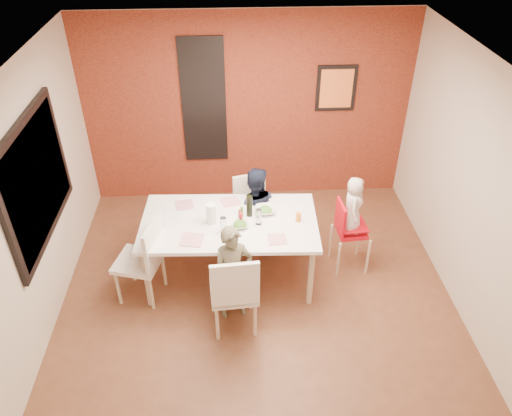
{
  "coord_description": "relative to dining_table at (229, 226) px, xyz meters",
  "views": [
    {
      "loc": [
        -0.26,
        -4.18,
        4.19
      ],
      "look_at": [
        0.0,
        0.3,
        1.05
      ],
      "focal_mm": 35.0,
      "sensor_mm": 36.0,
      "label": 1
    }
  ],
  "objects": [
    {
      "name": "high_chair",
      "position": [
        1.42,
        0.11,
        -0.19
      ],
      "size": [
        0.43,
        0.43,
        0.94
      ],
      "rotation": [
        0.0,
        0.0,
        1.65
      ],
      "color": "red",
      "rests_on": "ground"
    },
    {
      "name": "chair_far",
      "position": [
        0.29,
        0.72,
        -0.24
      ],
      "size": [
        0.52,
        0.52,
        0.93
      ],
      "rotation": [
        0.0,
        0.0,
        0.24
      ],
      "color": "white",
      "rests_on": "ground"
    },
    {
      "name": "plate_far_mid",
      "position": [
        0.02,
        0.39,
        0.08
      ],
      "size": [
        0.25,
        0.25,
        0.01
      ],
      "primitive_type": "cube",
      "rotation": [
        0.0,
        0.0,
        0.28
      ],
      "color": "white",
      "rests_on": "dining_table"
    },
    {
      "name": "plate_near_left",
      "position": [
        -0.41,
        -0.32,
        0.08
      ],
      "size": [
        0.27,
        0.27,
        0.01
      ],
      "primitive_type": "cube",
      "rotation": [
        0.0,
        0.0,
        -0.17
      ],
      "color": "white",
      "rests_on": "dining_table"
    },
    {
      "name": "art_print_canvas",
      "position": [
        1.5,
        1.82,
        0.89
      ],
      "size": [
        0.44,
        0.01,
        0.54
      ],
      "primitive_type": "cube",
      "color": "orange",
      "rests_on": "wall_back"
    },
    {
      "name": "ground",
      "position": [
        0.3,
        -0.37,
        -0.76
      ],
      "size": [
        4.5,
        4.5,
        0.0
      ],
      "primitive_type": "plane",
      "color": "brown",
      "rests_on": "ground"
    },
    {
      "name": "art_print_frame",
      "position": [
        1.5,
        1.84,
        0.89
      ],
      "size": [
        0.54,
        0.03,
        0.64
      ],
      "primitive_type": "cube",
      "color": "black",
      "rests_on": "wall_back"
    },
    {
      "name": "chair_left",
      "position": [
        -0.94,
        -0.27,
        -0.17
      ],
      "size": [
        0.6,
        0.6,
        1.05
      ],
      "rotation": [
        0.0,
        0.0,
        4.45
      ],
      "color": "white",
      "rests_on": "ground"
    },
    {
      "name": "glassblock_surround",
      "position": [
        -0.3,
        1.84,
        0.74
      ],
      "size": [
        0.6,
        0.03,
        1.76
      ],
      "primitive_type": "cube",
      "color": "black",
      "rests_on": "wall_back"
    },
    {
      "name": "plate_far_left",
      "position": [
        -0.53,
        0.35,
        0.08
      ],
      "size": [
        0.24,
        0.24,
        0.01
      ],
      "primitive_type": "cube",
      "rotation": [
        0.0,
        0.0,
        0.19
      ],
      "color": "silver",
      "rests_on": "dining_table"
    },
    {
      "name": "wall_back",
      "position": [
        0.3,
        1.88,
        0.59
      ],
      "size": [
        4.5,
        0.02,
        2.7
      ],
      "primitive_type": "cube",
      "color": "beige",
      "rests_on": "ground"
    },
    {
      "name": "dining_table",
      "position": [
        0.0,
        0.0,
        0.0
      ],
      "size": [
        2.04,
        1.19,
        0.83
      ],
      "rotation": [
        0.0,
        0.0,
        -0.04
      ],
      "color": "white",
      "rests_on": "ground"
    },
    {
      "name": "condiment_green",
      "position": [
        0.15,
        0.07,
        0.14
      ],
      "size": [
        0.03,
        0.03,
        0.13
      ],
      "primitive_type": "cylinder",
      "color": "#367627",
      "rests_on": "dining_table"
    },
    {
      "name": "wall_front",
      "position": [
        0.3,
        -2.62,
        0.59
      ],
      "size": [
        4.5,
        0.02,
        2.7
      ],
      "primitive_type": "cube",
      "color": "beige",
      "rests_on": "ground"
    },
    {
      "name": "chair_near",
      "position": [
        0.03,
        -0.86,
        -0.17
      ],
      "size": [
        0.52,
        0.52,
        1.05
      ],
      "rotation": [
        0.0,
        0.0,
        3.22
      ],
      "color": "white",
      "rests_on": "ground"
    },
    {
      "name": "ceiling",
      "position": [
        0.3,
        -0.37,
        1.94
      ],
      "size": [
        4.5,
        4.5,
        0.02
      ],
      "primitive_type": "cube",
      "color": "silver",
      "rests_on": "wall_back"
    },
    {
      "name": "wine_glass_a",
      "position": [
        -0.06,
        -0.21,
        0.17
      ],
      "size": [
        0.07,
        0.07,
        0.2
      ],
      "primitive_type": "cylinder",
      "color": "white",
      "rests_on": "dining_table"
    },
    {
      "name": "child_far",
      "position": [
        0.31,
        0.48,
        -0.15
      ],
      "size": [
        0.6,
        0.47,
        1.21
      ],
      "primitive_type": "imported",
      "rotation": [
        0.0,
        0.0,
        3.12
      ],
      "color": "black",
      "rests_on": "ground"
    },
    {
      "name": "picture_window_frame",
      "position": [
        -1.92,
        -0.17,
        0.79
      ],
      "size": [
        0.05,
        1.7,
        1.3
      ],
      "primitive_type": "cube",
      "color": "black",
      "rests_on": "wall_left"
    },
    {
      "name": "child_near",
      "position": [
        0.03,
        -0.61,
        -0.17
      ],
      "size": [
        0.47,
        0.35,
        1.17
      ],
      "primitive_type": "imported",
      "rotation": [
        0.0,
        0.0,
        0.18
      ],
      "color": "brown",
      "rests_on": "ground"
    },
    {
      "name": "sippy_cup",
      "position": [
        0.78,
        -0.04,
        0.13
      ],
      "size": [
        0.06,
        0.06,
        0.1
      ],
      "primitive_type": "cylinder",
      "color": "orange",
      "rests_on": "dining_table"
    },
    {
      "name": "salad_bowl_b",
      "position": [
        0.42,
        0.15,
        0.1
      ],
      "size": [
        0.24,
        0.24,
        0.06
      ],
      "primitive_type": "imported",
      "rotation": [
        0.0,
        0.0,
        0.02
      ],
      "color": "white",
      "rests_on": "dining_table"
    },
    {
      "name": "picture_window_pane",
      "position": [
        -1.9,
        -0.17,
        0.79
      ],
      "size": [
        0.02,
        1.55,
        1.15
      ],
      "primitive_type": "cube",
      "color": "black",
      "rests_on": "wall_left"
    },
    {
      "name": "plate_near_right",
      "position": [
        0.51,
        -0.36,
        0.08
      ],
      "size": [
        0.21,
        0.21,
        0.01
      ],
      "primitive_type": "cube",
      "rotation": [
        0.0,
        0.0,
        0.07
      ],
      "color": "white",
      "rests_on": "dining_table"
    },
    {
      "name": "salad_bowl_a",
      "position": [
        0.12,
        -0.11,
        0.1
      ],
      "size": [
        0.21,
        0.21,
        0.05
      ],
      "primitive_type": "imported",
      "rotation": [
        0.0,
        0.0,
        0.1
      ],
      "color": "white",
      "rests_on": "dining_table"
    },
    {
      "name": "paper_towel_roll",
      "position": [
        -0.19,
        -0.02,
        0.2
      ],
      "size": [
        0.11,
        0.11,
        0.25
      ],
      "primitive_type": "cylinder",
      "color": "white",
      "rests_on": "dining_table"
    },
    {
      "name": "condiment_brown",
      "position": [
        0.12,
        0.03,
        0.14
      ],
      "size": [
        0.03,
        0.03,
        0.13
      ],
      "primitive_type": "cylinder",
      "color": "brown",
      "rests_on": "dining_table"
    },
    {
      "name": "wall_left",
      "position": [
        -1.95,
        -0.37,
        0.59
      ],
      "size": [
        0.02,
        4.5,
        2.7
      ],
      "primitive_type": "cube",
      "color": "beige",
      "rests_on": "ground"
    },
    {
      "name": "toddler",
      "position": [
        1.44,
        0.12,
        0.16
      ],
      "size": [
        0.28,
        0.38,
        0.71
      ],
      "primitive_type": "imported",
      "rotation": [
        0.0,
        0.0,
        1.4
      ],
      "color": "beige",
      "rests_on": "high_chair"
    },
    {
      "name": "wall_right",
      "position": [
        2.55,
        -0.37,
        0.59
      ],
      "size": [
        0.02,
        4.5,
        2.7
      ],
      "primitive_type": "cube",
      "color": "beige",
      "rests_on": "ground"
    },
    {
      "name": "condiment_red",
      "position": [
        0.14,
        -0.04,
        0.14
      ],
      "size": [
        0.04,
        0.04,
        0.14
      ],
      "primitive_type": "cylinder",
      "color": "red",
      "rests_on": "dining_table"
    },
    {
      "name": "brick_accent_wall",
      "position": [
        0.3,
        1.86,
        0.59
      ],
      "size": [
        4.5,
        0.02,
        2.7
      ],
      "primitive_type": "cube",
      "color": "maroon",
      "rests_on": "ground"
    },
    {
      "name": "wine_bottle",
      "position": [
        0.24,
        0.1,
        0.21
      ],
      "size": [
        0.07,
        0.07,
        0.26
      ],
      "primitive_type": "cylinder",
      "color": "black",
      "rests_on": "dining_table"
    },
    {
      "name": "wine_glass_b",
      "position": [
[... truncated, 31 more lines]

